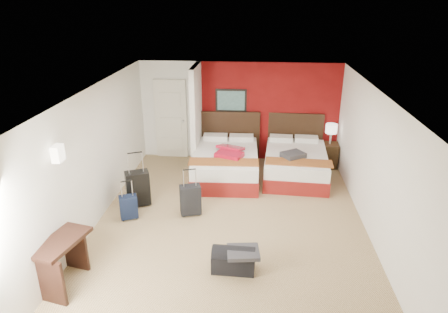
# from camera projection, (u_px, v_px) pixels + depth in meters

# --- Properties ---
(ground) EXTENTS (6.50, 6.50, 0.00)m
(ground) POSITION_uv_depth(u_px,v_px,m) (230.00, 221.00, 7.64)
(ground) COLOR tan
(ground) RESTS_ON ground
(room_walls) EXTENTS (5.02, 6.52, 2.50)m
(room_walls) POSITION_uv_depth(u_px,v_px,m) (170.00, 133.00, 8.59)
(room_walls) COLOR white
(room_walls) RESTS_ON ground
(red_accent_panel) EXTENTS (3.50, 0.04, 2.50)m
(red_accent_panel) POSITION_uv_depth(u_px,v_px,m) (269.00, 112.00, 10.11)
(red_accent_panel) COLOR maroon
(red_accent_panel) RESTS_ON ground
(partition_wall) EXTENTS (0.12, 1.20, 2.50)m
(partition_wall) POSITION_uv_depth(u_px,v_px,m) (196.00, 118.00, 9.66)
(partition_wall) COLOR silver
(partition_wall) RESTS_ON ground
(entry_door) EXTENTS (0.82, 0.06, 2.05)m
(entry_door) POSITION_uv_depth(u_px,v_px,m) (171.00, 119.00, 10.35)
(entry_door) COLOR silver
(entry_door) RESTS_ON ground
(bed_left) EXTENTS (1.55, 2.16, 0.63)m
(bed_left) POSITION_uv_depth(u_px,v_px,m) (226.00, 164.00, 9.39)
(bed_left) COLOR white
(bed_left) RESTS_ON ground
(bed_right) EXTENTS (1.55, 2.11, 0.61)m
(bed_right) POSITION_uv_depth(u_px,v_px,m) (295.00, 165.00, 9.41)
(bed_right) COLOR white
(bed_right) RESTS_ON ground
(red_suitcase_open) EXTENTS (0.83, 0.96, 0.10)m
(red_suitcase_open) POSITION_uv_depth(u_px,v_px,m) (230.00, 151.00, 9.15)
(red_suitcase_open) COLOR #B90F2B
(red_suitcase_open) RESTS_ON bed_left
(jacket_bundle) EXTENTS (0.61, 0.58, 0.11)m
(jacket_bundle) POSITION_uv_depth(u_px,v_px,m) (293.00, 155.00, 9.01)
(jacket_bundle) COLOR #3C3D41
(jacket_bundle) RESTS_ON bed_right
(nightstand) EXTENTS (0.46, 0.46, 0.60)m
(nightstand) POSITION_uv_depth(u_px,v_px,m) (329.00, 155.00, 9.99)
(nightstand) COLOR #322110
(nightstand) RESTS_ON ground
(table_lamp) EXTENTS (0.34, 0.34, 0.50)m
(table_lamp) POSITION_uv_depth(u_px,v_px,m) (331.00, 134.00, 9.78)
(table_lamp) COLOR white
(table_lamp) RESTS_ON nightstand
(suitcase_black) EXTENTS (0.54, 0.45, 0.70)m
(suitcase_black) POSITION_uv_depth(u_px,v_px,m) (138.00, 189.00, 8.12)
(suitcase_black) COLOR black
(suitcase_black) RESTS_ON ground
(suitcase_charcoal) EXTENTS (0.45, 0.35, 0.58)m
(suitcase_charcoal) POSITION_uv_depth(u_px,v_px,m) (190.00, 201.00, 7.78)
(suitcase_charcoal) COLOR black
(suitcase_charcoal) RESTS_ON ground
(suitcase_navy) EXTENTS (0.38, 0.31, 0.45)m
(suitcase_navy) POSITION_uv_depth(u_px,v_px,m) (129.00, 208.00, 7.65)
(suitcase_navy) COLOR #101A32
(suitcase_navy) RESTS_ON ground
(duffel_bag) EXTENTS (0.67, 0.38, 0.34)m
(duffel_bag) POSITION_uv_depth(u_px,v_px,m) (233.00, 261.00, 6.24)
(duffel_bag) COLOR black
(duffel_bag) RESTS_ON ground
(jacket_draped) EXTENTS (0.53, 0.46, 0.06)m
(jacket_draped) POSITION_uv_depth(u_px,v_px,m) (243.00, 252.00, 6.10)
(jacket_draped) COLOR #353539
(jacket_draped) RESTS_ON duffel_bag
(desk) EXTENTS (0.66, 1.00, 0.76)m
(desk) POSITION_uv_depth(u_px,v_px,m) (64.00, 263.00, 5.84)
(desk) COLOR black
(desk) RESTS_ON ground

